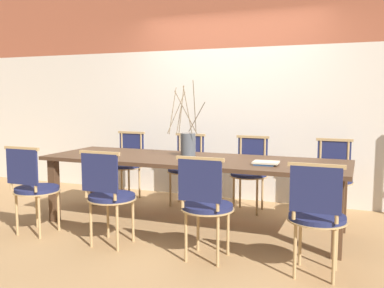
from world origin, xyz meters
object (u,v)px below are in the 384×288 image
Objects in this scene: chair_near_center at (206,202)px; book_stack at (265,163)px; dining_table at (192,165)px; chair_far_center at (250,170)px; vase_centerpiece at (188,144)px.

chair_near_center is 0.82m from book_stack.
dining_table is 0.98m from chair_near_center.
chair_far_center is at bearing 112.06° from book_stack.
vase_centerpiece is 3.29× the size of book_stack.
chair_near_center and chair_far_center have the same top height.
dining_table is 3.54× the size of chair_near_center.
dining_table is at bearing 169.84° from book_stack.
dining_table is at bearing 64.22° from chair_far_center.
chair_near_center is 1.11× the size of vase_centerpiece.
dining_table is at bearing -48.20° from vase_centerpiece.
chair_far_center is 1.11× the size of vase_centerpiece.
book_stack is (0.81, -0.15, 0.09)m from dining_table.
vase_centerpiece is at bearing 120.21° from chair_near_center.
dining_table is 3.91× the size of vase_centerpiece.
dining_table is 0.83m from book_stack.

